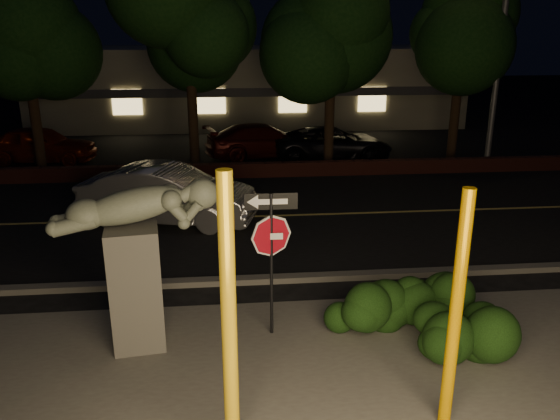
# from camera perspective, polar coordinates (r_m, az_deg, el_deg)

# --- Properties ---
(ground) EXTENTS (90.00, 90.00, 0.00)m
(ground) POSITION_cam_1_polar(r_m,az_deg,el_deg) (17.77, -1.27, 2.45)
(ground) COLOR black
(ground) RESTS_ON ground
(patio) EXTENTS (14.00, 6.00, 0.02)m
(patio) POSITION_cam_1_polar(r_m,az_deg,el_deg) (7.82, 5.27, -19.65)
(patio) COLOR #4C4944
(patio) RESTS_ON ground
(road) EXTENTS (80.00, 8.00, 0.01)m
(road) POSITION_cam_1_polar(r_m,az_deg,el_deg) (14.91, -0.39, -0.63)
(road) COLOR black
(road) RESTS_ON ground
(lane_marking) EXTENTS (80.00, 0.12, 0.00)m
(lane_marking) POSITION_cam_1_polar(r_m,az_deg,el_deg) (14.90, -0.39, -0.58)
(lane_marking) COLOR tan
(lane_marking) RESTS_ON road
(curb) EXTENTS (80.00, 0.25, 0.12)m
(curb) POSITION_cam_1_polar(r_m,az_deg,el_deg) (11.10, 1.55, -7.13)
(curb) COLOR #4C4944
(curb) RESTS_ON ground
(brick_wall) EXTENTS (40.00, 0.35, 0.50)m
(brick_wall) POSITION_cam_1_polar(r_m,az_deg,el_deg) (18.96, -1.58, 4.23)
(brick_wall) COLOR #431A15
(brick_wall) RESTS_ON ground
(parking_lot) EXTENTS (40.00, 12.00, 0.01)m
(parking_lot) POSITION_cam_1_polar(r_m,az_deg,el_deg) (24.57, -2.53, 6.84)
(parking_lot) COLOR black
(parking_lot) RESTS_ON ground
(building) EXTENTS (22.00, 10.20, 4.00)m
(building) POSITION_cam_1_polar(r_m,az_deg,el_deg) (32.20, -3.39, 13.09)
(building) COLOR slate
(building) RESTS_ON ground
(tree_far_a) EXTENTS (4.60, 4.60, 7.43)m
(tree_far_a) POSITION_cam_1_polar(r_m,az_deg,el_deg) (21.17, -25.44, 17.94)
(tree_far_a) COLOR black
(tree_far_a) RESTS_ON ground
(tree_far_c) EXTENTS (4.80, 4.80, 7.84)m
(tree_far_c) POSITION_cam_1_polar(r_m,az_deg,el_deg) (20.24, 5.51, 20.48)
(tree_far_c) COLOR black
(tree_far_c) RESTS_ON ground
(tree_far_d) EXTENTS (4.40, 4.40, 7.42)m
(tree_far_d) POSITION_cam_1_polar(r_m,az_deg,el_deg) (22.18, 18.75, 18.82)
(tree_far_d) COLOR black
(tree_far_d) RESTS_ON ground
(yellow_pole_left) EXTENTS (0.17, 0.17, 3.49)m
(yellow_pole_left) POSITION_cam_1_polar(r_m,az_deg,el_deg) (6.12, -5.34, -11.85)
(yellow_pole_left) COLOR yellow
(yellow_pole_left) RESTS_ON ground
(yellow_pole_right) EXTENTS (0.16, 0.16, 3.15)m
(yellow_pole_right) POSITION_cam_1_polar(r_m,az_deg,el_deg) (6.97, 17.88, -10.34)
(yellow_pole_right) COLOR #E29B00
(yellow_pole_right) RESTS_ON ground
(signpost) EXTENTS (0.83, 0.06, 2.44)m
(signpost) POSITION_cam_1_polar(r_m,az_deg,el_deg) (8.58, -0.92, -2.77)
(signpost) COLOR black
(signpost) RESTS_ON ground
(sculpture) EXTENTS (2.52, 0.98, 2.68)m
(sculpture) POSITION_cam_1_polar(r_m,az_deg,el_deg) (8.61, -14.82, -3.89)
(sculpture) COLOR #4C4944
(sculpture) RESTS_ON ground
(hedge_center) EXTENTS (1.76, 0.89, 0.90)m
(hedge_center) POSITION_cam_1_polar(r_m,az_deg,el_deg) (9.31, 9.11, -9.95)
(hedge_center) COLOR black
(hedge_center) RESTS_ON ground
(hedge_right) EXTENTS (1.99, 1.24, 1.22)m
(hedge_right) POSITION_cam_1_polar(r_m,az_deg,el_deg) (9.66, 14.65, -8.18)
(hedge_right) COLOR black
(hedge_right) RESTS_ON ground
(hedge_far_right) EXTENTS (1.70, 1.20, 1.09)m
(hedge_far_right) POSITION_cam_1_polar(r_m,az_deg,el_deg) (8.91, 18.73, -11.39)
(hedge_far_right) COLOR black
(hedge_far_right) RESTS_ON ground
(silver_sedan) EXTENTS (4.83, 2.77, 1.50)m
(silver_sedan) POSITION_cam_1_polar(r_m,az_deg,el_deg) (14.53, -11.59, 1.58)
(silver_sedan) COLOR #B9B8BE
(silver_sedan) RESTS_ON ground
(parked_car_red) EXTENTS (4.26, 2.11, 1.39)m
(parked_car_red) POSITION_cam_1_polar(r_m,az_deg,el_deg) (22.93, -23.76, 6.28)
(parked_car_red) COLOR maroon
(parked_car_red) RESTS_ON ground
(parked_car_darkred) EXTENTS (4.91, 2.90, 1.33)m
(parked_car_darkred) POSITION_cam_1_polar(r_m,az_deg,el_deg) (21.92, -1.75, 7.24)
(parked_car_darkred) COLOR #3E0D0B
(parked_car_darkred) RESTS_ON ground
(parked_car_dark) EXTENTS (4.65, 2.26, 1.27)m
(parked_car_dark) POSITION_cam_1_polar(r_m,az_deg,el_deg) (21.65, 5.55, 6.94)
(parked_car_dark) COLOR black
(parked_car_dark) RESTS_ON ground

